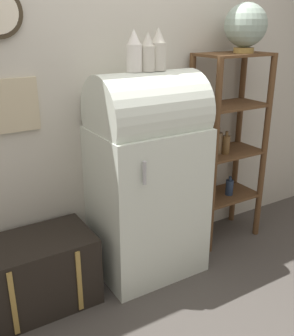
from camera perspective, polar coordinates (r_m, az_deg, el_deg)
name	(u,v)px	position (r m, az deg, el deg)	size (l,w,h in m)	color
ground_plane	(167,285)	(2.94, 2.91, -16.56)	(12.00, 12.00, 0.00)	#4C4742
wall_back	(124,84)	(2.87, -3.30, 12.02)	(7.00, 0.09, 2.70)	beige
refrigerator	(147,175)	(2.77, 0.06, -1.07)	(0.74, 0.59, 1.47)	silver
suitcase_trunk	(37,273)	(2.74, -15.74, -14.43)	(0.74, 0.46, 0.48)	black
shelf_unit	(227,141)	(3.26, 11.58, 3.83)	(0.59, 0.36, 1.55)	brown
globe	(246,26)	(3.15, 14.12, 19.39)	(0.31, 0.31, 0.35)	#AD8942
vase_left	(134,52)	(2.55, -1.89, 16.45)	(0.10, 0.10, 0.26)	white
vase_center	(147,53)	(2.57, 0.06, 16.32)	(0.09, 0.09, 0.24)	beige
vase_right	(158,51)	(2.62, 1.66, 16.67)	(0.10, 0.10, 0.27)	beige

